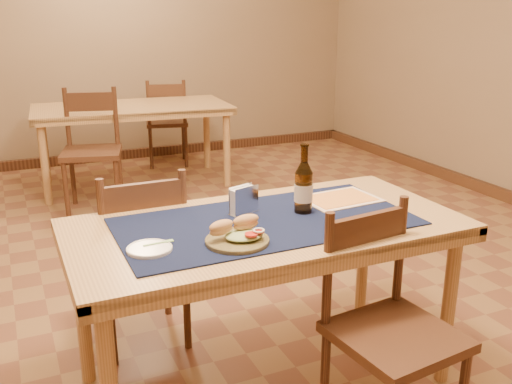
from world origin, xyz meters
name	(u,v)px	position (x,y,z in m)	size (l,w,h in m)	color
room	(198,48)	(0.00, 0.00, 1.40)	(6.04, 7.04, 2.84)	brown
main_table	(266,241)	(0.00, -0.80, 0.67)	(1.60, 0.80, 0.75)	tan
placemat	(266,221)	(0.00, -0.80, 0.75)	(1.20, 0.60, 0.01)	black
baseboard	(205,292)	(0.00, 0.00, 0.05)	(6.00, 7.00, 0.10)	#4C2E1B
back_table	(132,114)	(0.17, 2.45, 0.67)	(1.81, 1.01, 0.75)	tan
chair_main_far	(140,254)	(-0.41, -0.28, 0.47)	(0.42, 0.42, 0.90)	#4C2E1B
chair_main_near	(388,326)	(0.27, -1.28, 0.47)	(0.46, 0.46, 0.90)	#4C2E1B
chair_back_near	(92,148)	(-0.30, 1.89, 0.51)	(0.55, 0.55, 0.99)	#4C2E1B
chair_back_far	(167,121)	(0.65, 3.02, 0.48)	(0.51, 0.51, 0.91)	#4C2E1B
sandwich_plate	(238,236)	(-0.19, -0.96, 0.78)	(0.24, 0.24, 0.09)	olive
side_plate	(149,248)	(-0.51, -0.90, 0.76)	(0.16, 0.16, 0.01)	white
fork	(161,242)	(-0.46, -0.88, 0.77)	(0.11, 0.02, 0.00)	#88C86D
beer_bottle	(304,187)	(0.19, -0.77, 0.87)	(0.08, 0.08, 0.30)	#4C2C0D
napkin_holder	(244,201)	(-0.05, -0.68, 0.81)	(0.14, 0.09, 0.12)	silver
menu_card	(340,199)	(0.42, -0.69, 0.76)	(0.35, 0.27, 0.01)	beige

